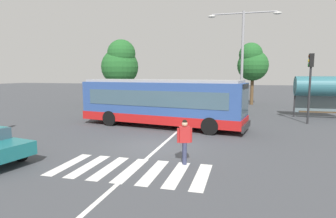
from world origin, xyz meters
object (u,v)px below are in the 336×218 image
Objects in this scene: traffic_light_far_corner at (310,77)px; twin_arm_street_lamp at (242,52)px; city_transit_bus at (161,102)px; background_tree_left at (120,63)px; background_tree_right at (252,62)px; pedestrian_crossing_street at (185,139)px; parked_car_black at (199,103)px; parked_car_teal at (227,103)px; bus_stop_shelter at (322,87)px; parked_car_silver at (171,102)px.

twin_arm_street_lamp is (-4.51, 1.47, 1.91)m from traffic_light_far_corner.
background_tree_left is at bearing 124.38° from city_transit_bus.
twin_arm_street_lamp reaches higher than traffic_light_far_corner.
background_tree_right is at bearing 68.41° from city_transit_bus.
city_transit_bus is 1.53× the size of background_tree_left.
parked_car_black is at bearing 96.46° from pedestrian_crossing_street.
parked_car_teal is 0.62× the size of background_tree_left.
bus_stop_shelter is at bearing 31.52° from city_transit_bus.
traffic_light_far_corner is 0.66× the size of background_tree_left.
twin_arm_street_lamp is 15.36m from background_tree_left.
pedestrian_crossing_street is at bearing -119.89° from bus_stop_shelter.
background_tree_left is (-12.26, 3.93, 3.89)m from parked_car_teal.
parked_car_teal is 13.45m from background_tree_left.
background_tree_right reaches higher than parked_car_teal.
bus_stop_shelter is at bearing 64.58° from traffic_light_far_corner.
parked_car_black is at bearing 139.76° from twin_arm_street_lamp.
parked_car_teal is 0.66× the size of background_tree_right.
pedestrian_crossing_street is 0.25× the size of background_tree_right.
background_tree_right is (14.52, 2.92, 0.06)m from background_tree_left.
background_tree_right is at bearing 106.38° from traffic_light_far_corner.
background_tree_left reaches higher than parked_car_teal.
parked_car_black is 0.66× the size of background_tree_right.
pedestrian_crossing_street reaches higher than parked_car_teal.
background_tree_right is at bearing 42.76° from parked_car_silver.
city_transit_bus is 2.47× the size of parked_car_black.
pedestrian_crossing_street is at bearing -121.16° from traffic_light_far_corner.
parked_car_black is 9.99m from bus_stop_shelter.
background_tree_right is (3.03, 22.48, 3.75)m from pedestrian_crossing_street.
twin_arm_street_lamp is (3.71, -3.14, 4.35)m from parked_car_black.
background_tree_right reaches higher than bus_stop_shelter.
parked_car_black is 2.52m from parked_car_teal.
twin_arm_street_lamp is at bearing 80.79° from pedestrian_crossing_street.
twin_arm_street_lamp is at bearing -70.61° from parked_car_teal.
parked_car_black is (2.77, -0.17, 0.00)m from parked_car_silver.
city_transit_bus is 2.33× the size of traffic_light_far_corner.
background_tree_right is at bearing 56.26° from parked_car_black.
parked_car_black is at bearing -23.40° from background_tree_left.
parked_car_silver is at bearing 176.56° from parked_car_black.
background_tree_left is (-11.49, 19.56, 3.69)m from pedestrian_crossing_street.
twin_arm_street_lamp reaches higher than bus_stop_shelter.
parked_car_teal is (0.77, 15.64, -0.20)m from pedestrian_crossing_street.
bus_stop_shelter is 0.57× the size of background_tree_right.
parked_car_silver and parked_car_teal have the same top height.
bus_stop_shelter is at bearing -13.05° from parked_car_teal.
bus_stop_shelter reaches higher than pedestrian_crossing_street.
parked_car_black is 1.00× the size of parked_car_teal.
parked_car_black is 11.32m from background_tree_left.
twin_arm_street_lamp is (1.98, 12.20, 4.15)m from pedestrian_crossing_street.
city_transit_bus is 10.28m from traffic_light_far_corner.
pedestrian_crossing_street reaches higher than parked_car_black.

